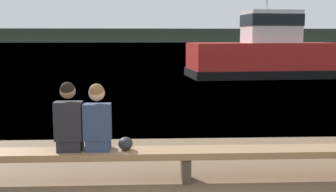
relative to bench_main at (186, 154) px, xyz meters
name	(u,v)px	position (x,y,z in m)	size (l,w,h in m)	color
water_surface	(149,44)	(-0.24, 122.52, -0.38)	(240.00, 240.00, 0.00)	#386084
far_shoreline	(149,36)	(-0.24, 165.22, 2.29)	(600.00, 12.00, 5.34)	#384233
bench_main	(186,154)	(0.00, 0.00, 0.00)	(8.57, 0.46, 0.46)	#8E6B47
person_left	(69,120)	(-1.64, 0.00, 0.52)	(0.38, 0.37, 0.98)	black
person_right	(97,120)	(-1.24, 0.00, 0.52)	(0.38, 0.37, 0.96)	navy
shopping_bag	(126,144)	(-0.86, 0.01, 0.17)	(0.21, 0.23, 0.18)	#232328
tugboat_red	(264,56)	(5.48, 15.77, 0.70)	(7.94, 4.10, 6.26)	red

